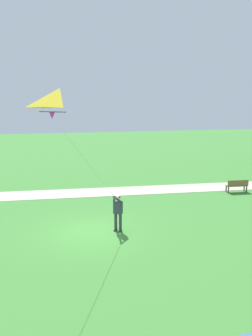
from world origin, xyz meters
TOP-DOWN VIEW (x-y plane):
  - ground_plane at (0.00, 0.00)m, footprint 120.00×120.00m
  - walkway_path at (-7.14, 2.00)m, footprint 5.53×32.08m
  - person_kite_flyer at (0.25, 1.14)m, footprint 0.61×0.57m
  - flying_kite at (3.83, -1.66)m, footprint 4.18×3.24m
  - park_bench_near_walkway at (-4.59, 10.79)m, footprint 0.59×1.54m

SIDE VIEW (x-z plane):
  - ground_plane at x=0.00m, z-range 0.00..0.00m
  - walkway_path at x=-7.14m, z-range 0.00..0.02m
  - park_bench_near_walkway at x=-4.59m, z-range 0.07..0.95m
  - person_kite_flyer at x=0.25m, z-range 0.13..1.96m
  - flying_kite at x=3.83m, z-range 3.60..8.12m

